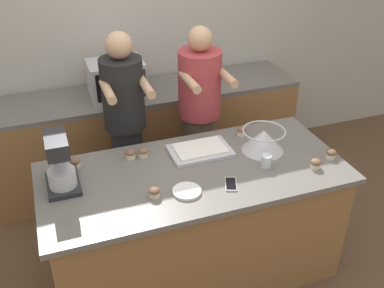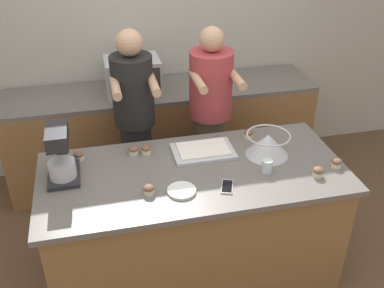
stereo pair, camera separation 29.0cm
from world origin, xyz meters
TOP-DOWN VIEW (x-y plane):
  - ground_plane at (0.00, 0.00)m, footprint 16.00×16.00m
  - back_wall at (0.00, 1.64)m, footprint 10.00×0.06m
  - island_counter at (0.00, 0.00)m, footprint 2.03×0.92m
  - back_counter at (0.00, 1.29)m, footprint 2.80×0.60m
  - person_left at (-0.30, 0.73)m, footprint 0.33×0.50m
  - person_right at (0.31, 0.73)m, footprint 0.35×0.51m
  - stand_mixer at (-0.83, 0.12)m, footprint 0.20×0.30m
  - mixing_bowl at (0.55, 0.08)m, footprint 0.30×0.30m
  - baking_tray at (0.12, 0.20)m, footprint 0.43×0.28m
  - microwave_oven at (-0.24, 1.29)m, footprint 0.47×0.35m
  - cell_phone at (0.16, -0.23)m, footprint 0.12×0.16m
  - drinking_glass at (0.47, -0.12)m, footprint 0.07×0.07m
  - small_plate at (-0.12, -0.21)m, footprint 0.18×0.18m
  - cupcake_0 at (0.50, 0.33)m, footprint 0.07×0.07m
  - cupcake_1 at (-0.27, 0.29)m, footprint 0.07×0.07m
  - cupcake_2 at (-0.36, 0.29)m, footprint 0.07×0.07m
  - cupcake_3 at (-0.73, 0.31)m, footprint 0.07×0.07m
  - cupcake_4 at (-0.32, -0.18)m, footprint 0.07×0.07m
  - cupcake_5 at (0.94, -0.17)m, footprint 0.07×0.07m
  - cupcake_6 at (0.77, -0.24)m, footprint 0.07×0.07m

SIDE VIEW (x-z plane):
  - ground_plane at x=0.00m, z-range 0.00..0.00m
  - island_counter at x=0.00m, z-range 0.00..0.89m
  - back_counter at x=0.00m, z-range 0.00..0.92m
  - person_right at x=0.31m, z-range 0.04..1.67m
  - person_left at x=-0.30m, z-range 0.05..1.70m
  - cell_phone at x=0.16m, z-range 0.89..0.90m
  - small_plate at x=-0.12m, z-range 0.89..0.91m
  - baking_tray at x=0.12m, z-range 0.89..0.93m
  - cupcake_0 at x=0.50m, z-range 0.89..0.96m
  - cupcake_1 at x=-0.27m, z-range 0.89..0.96m
  - cupcake_2 at x=-0.36m, z-range 0.89..0.96m
  - cupcake_3 at x=-0.73m, z-range 0.89..0.96m
  - cupcake_4 at x=-0.32m, z-range 0.89..0.96m
  - cupcake_5 at x=0.94m, z-range 0.89..0.96m
  - cupcake_6 at x=0.77m, z-range 0.89..0.96m
  - drinking_glass at x=0.47m, z-range 0.89..0.98m
  - mixing_bowl at x=0.55m, z-range 0.90..1.06m
  - stand_mixer at x=-0.83m, z-range 0.87..1.23m
  - microwave_oven at x=-0.24m, z-range 0.92..1.23m
  - back_wall at x=0.00m, z-range 0.00..2.70m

